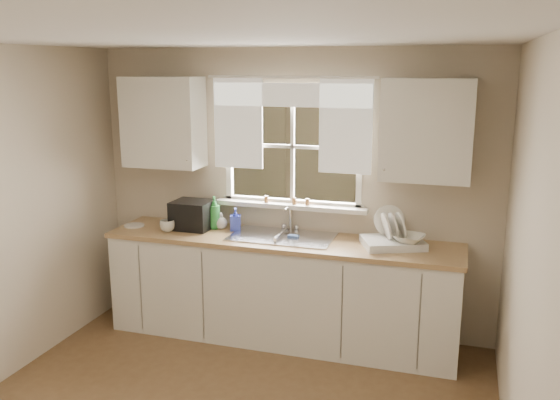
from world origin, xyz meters
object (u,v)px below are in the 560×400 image
(black_appliance, at_px, (193,215))
(dish_rack, at_px, (393,239))
(soap_bottle_a, at_px, (214,213))
(cup, at_px, (167,226))

(black_appliance, bearing_deg, dish_rack, 0.68)
(soap_bottle_a, distance_m, cup, 0.43)
(cup, bearing_deg, soap_bottle_a, 28.08)
(black_appliance, bearing_deg, soap_bottle_a, 17.69)
(soap_bottle_a, relative_size, cup, 2.20)
(dish_rack, distance_m, soap_bottle_a, 1.60)
(dish_rack, xyz_separation_m, soap_bottle_a, (-1.60, 0.07, 0.08))
(soap_bottle_a, height_order, black_appliance, soap_bottle_a)
(soap_bottle_a, bearing_deg, cup, -172.69)
(cup, xyz_separation_m, black_appliance, (0.17, 0.17, 0.07))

